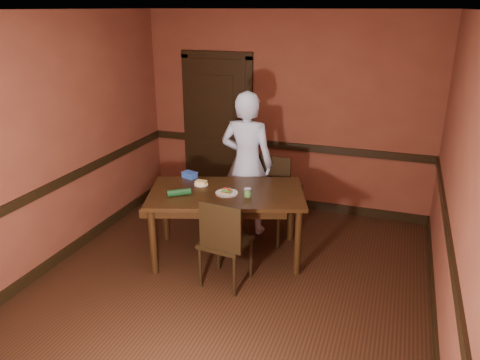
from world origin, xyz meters
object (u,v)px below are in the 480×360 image
Objects in this scene: food_tub at (190,175)px; sauce_jar at (248,193)px; chair_far at (269,201)px; sandwich_plate at (227,192)px; person at (247,164)px; cheese_saucer at (201,183)px; dining_table at (227,224)px; chair_near at (226,240)px.

sauce_jar is at bearing -3.68° from food_tub.
chair_far is 4.10× the size of sandwich_plate.
person reaches higher than sandwich_plate.
sauce_jar reaches higher than cheese_saucer.
sauce_jar is 0.64m from cheese_saucer.
sauce_jar is at bearing -14.83° from cheese_saucer.
dining_table is at bearing 166.39° from sauce_jar.
person is 0.78m from sandwich_plate.
chair_near is 4.88× the size of food_tub.
person reaches higher than chair_near.
food_tub is (-0.84, 0.33, -0.01)m from sauce_jar.
dining_table is 0.55m from cheese_saucer.
chair_far is 6.24× the size of cheese_saucer.
chair_near is 10.34× the size of sauce_jar.
person is at bearing 55.66° from food_tub.
dining_table is at bearing -15.77° from cheese_saucer.
sauce_jar is at bearing -88.89° from chair_far.
person is (-0.34, 0.13, 0.40)m from chair_far.
food_tub is (-0.57, -0.44, -0.07)m from person.
sauce_jar reaches higher than sandwich_plate.
chair_near is 1.32m from person.
dining_table is 1.76× the size of chair_near.
chair_near is 1.16m from food_tub.
sandwich_plate is at bearing -11.10° from food_tub.
person is at bearing -74.61° from chair_near.
food_tub reaches higher than dining_table.
chair_near is at bearing -90.53° from chair_far.
cheese_saucer is at bearing 59.55° from person.
food_tub is at bearing 136.29° from dining_table.
person is 0.83m from sauce_jar.
dining_table is 0.77m from food_tub.
sandwich_plate is (-0.16, 0.46, 0.33)m from chair_near.
sauce_jar is 0.47× the size of food_tub.
food_tub is at bearing 142.77° from cheese_saucer.
chair_near is (-0.15, -1.11, -0.02)m from chair_far.
chair_far reaches higher than dining_table.
sauce_jar is at bearing -32.17° from dining_table.
sauce_jar is at bearing -93.17° from chair_near.
cheese_saucer is at bearing 145.67° from dining_table.
chair_far is at bearing 41.15° from dining_table.
dining_table is at bearing -113.25° from chair_far.
chair_near is 0.54× the size of person.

